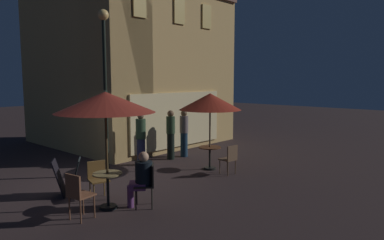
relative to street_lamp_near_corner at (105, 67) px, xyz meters
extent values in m
plane|color=#302424|center=(-0.66, -0.37, -3.16)|extent=(60.00, 60.00, 0.00)
cube|color=tan|center=(4.27, 1.86, 0.47)|extent=(6.77, 1.80, 7.26)
cube|color=tan|center=(1.78, 4.35, 0.47)|extent=(1.80, 6.77, 7.26)
cube|color=#DBBC66|center=(2.08, 0.94, 2.20)|extent=(0.55, 0.06, 0.95)
cube|color=#DBBC66|center=(4.00, 0.94, 2.20)|extent=(0.55, 0.06, 0.95)
cube|color=#DBBC66|center=(5.62, 0.94, 2.20)|extent=(0.55, 0.06, 0.95)
cube|color=beige|center=(3.93, 0.93, -1.91)|extent=(4.74, 0.08, 2.10)
cylinder|color=black|center=(0.00, 0.00, -0.92)|extent=(0.10, 0.10, 4.49)
sphere|color=#F9C76E|center=(0.00, 0.00, 1.42)|extent=(0.31, 0.31, 0.31)
cube|color=black|center=(-1.51, -0.84, -2.71)|extent=(0.54, 0.61, 0.87)
cube|color=black|center=(-1.81, -0.64, -2.71)|extent=(0.54, 0.61, 0.87)
cylinder|color=black|center=(-1.50, -2.20, -3.15)|extent=(0.40, 0.40, 0.03)
cylinder|color=black|center=(-1.50, -2.20, -2.78)|extent=(0.06, 0.06, 0.76)
cylinder|color=olive|center=(-1.50, -2.20, -2.39)|extent=(0.63, 0.63, 0.03)
cylinder|color=black|center=(2.59, -1.73, -3.15)|extent=(0.40, 0.40, 0.03)
cylinder|color=black|center=(2.59, -1.73, -2.82)|extent=(0.06, 0.06, 0.68)
cylinder|color=#542F1A|center=(2.59, -1.73, -2.47)|extent=(0.70, 0.70, 0.03)
cylinder|color=black|center=(-1.50, -2.20, -3.13)|extent=(0.36, 0.36, 0.06)
cylinder|color=#4F3B1F|center=(-1.50, -2.20, -1.91)|extent=(0.05, 0.05, 2.50)
cone|color=maroon|center=(-1.50, -2.20, -0.84)|extent=(2.12, 2.12, 0.44)
cylinder|color=black|center=(2.59, -1.73, -3.13)|extent=(0.36, 0.36, 0.06)
cylinder|color=brown|center=(2.59, -1.73, -2.00)|extent=(0.05, 0.05, 2.33)
cone|color=maroon|center=(2.59, -1.73, -1.04)|extent=(1.92, 1.92, 0.51)
cylinder|color=brown|center=(-2.05, -2.11, -2.92)|extent=(0.03, 0.03, 0.48)
cylinder|color=brown|center=(-2.00, -2.45, -2.92)|extent=(0.03, 0.03, 0.48)
cylinder|color=brown|center=(-2.39, -2.16, -2.92)|extent=(0.03, 0.03, 0.48)
cylinder|color=brown|center=(-2.34, -2.50, -2.92)|extent=(0.03, 0.03, 0.48)
cube|color=brown|center=(-2.19, -2.31, -2.67)|extent=(0.49, 0.49, 0.03)
cube|color=brown|center=(-2.38, -2.34, -2.43)|extent=(0.10, 0.43, 0.45)
cylinder|color=black|center=(-1.16, -2.74, -2.92)|extent=(0.03, 0.03, 0.48)
cylinder|color=black|center=(-0.93, -2.48, -2.92)|extent=(0.03, 0.03, 0.48)
cylinder|color=black|center=(-0.91, -2.97, -2.92)|extent=(0.03, 0.03, 0.48)
cylinder|color=black|center=(-0.67, -2.71, -2.92)|extent=(0.03, 0.03, 0.48)
cube|color=black|center=(-0.92, -2.72, -2.67)|extent=(0.61, 0.61, 0.04)
cube|color=black|center=(-0.77, -2.86, -2.43)|extent=(0.32, 0.35, 0.45)
cylinder|color=brown|center=(-1.18, -1.76, -2.95)|extent=(0.03, 0.03, 0.43)
cylinder|color=brown|center=(-1.51, -1.66, -2.95)|extent=(0.03, 0.03, 0.43)
cylinder|color=brown|center=(-1.08, -1.43, -2.95)|extent=(0.03, 0.03, 0.43)
cylinder|color=brown|center=(-1.40, -1.33, -2.95)|extent=(0.03, 0.03, 0.43)
cube|color=brown|center=(-1.29, -1.54, -2.71)|extent=(0.53, 0.53, 0.04)
cube|color=brown|center=(-1.24, -1.36, -2.49)|extent=(0.42, 0.16, 0.41)
cylinder|color=brown|center=(2.36, -2.31, -2.95)|extent=(0.03, 0.03, 0.43)
cylinder|color=brown|center=(2.68, -2.35, -2.95)|extent=(0.03, 0.03, 0.43)
cylinder|color=brown|center=(2.32, -2.63, -2.95)|extent=(0.03, 0.03, 0.43)
cylinder|color=brown|center=(2.64, -2.67, -2.95)|extent=(0.03, 0.03, 0.43)
cube|color=brown|center=(2.50, -2.49, -2.72)|extent=(0.46, 0.46, 0.04)
cube|color=brown|center=(2.48, -2.67, -2.49)|extent=(0.41, 0.09, 0.42)
cube|color=#65366B|center=(-1.02, -2.63, -2.67)|extent=(0.52, 0.52, 0.14)
cylinder|color=#65366B|center=(-1.14, -2.52, -2.92)|extent=(0.14, 0.14, 0.49)
cylinder|color=black|center=(-0.92, -2.72, -2.41)|extent=(0.38, 0.38, 0.53)
sphere|color=tan|center=(-0.92, -2.72, -2.04)|extent=(0.23, 0.23, 0.23)
cylinder|color=#1A3247|center=(3.38, 0.11, -2.72)|extent=(0.26, 0.26, 0.88)
cylinder|color=slate|center=(3.38, 0.11, -1.98)|extent=(0.31, 0.31, 0.61)
sphere|color=brown|center=(3.38, 0.11, -1.57)|extent=(0.22, 0.22, 0.22)
cylinder|color=black|center=(2.75, 0.17, -2.70)|extent=(0.26, 0.26, 0.92)
cylinder|color=#2B4129|center=(2.75, 0.17, -1.95)|extent=(0.31, 0.31, 0.60)
sphere|color=brown|center=(2.75, 0.17, -1.54)|extent=(0.23, 0.23, 0.23)
cylinder|color=#262A4B|center=(1.51, 0.29, -2.72)|extent=(0.28, 0.28, 0.88)
cylinder|color=#2D462D|center=(1.51, 0.29, -1.96)|extent=(0.33, 0.33, 0.65)
sphere|color=brown|center=(1.51, 0.29, -1.55)|extent=(0.20, 0.20, 0.20)
camera|label=1|loc=(-5.75, -8.50, -0.36)|focal=32.70mm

